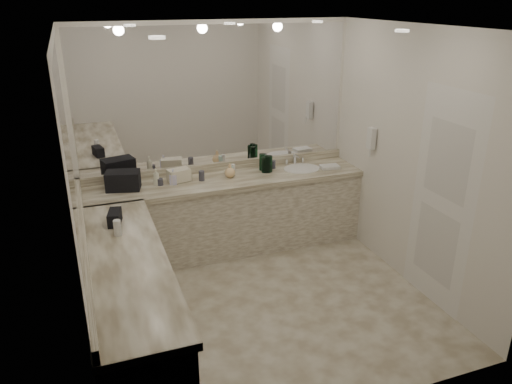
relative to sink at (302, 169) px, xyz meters
name	(u,v)px	position (x,y,z in m)	size (l,w,h in m)	color
floor	(263,302)	(-0.95, -1.20, -0.90)	(3.20, 3.20, 0.00)	beige
ceiling	(265,27)	(-0.95, -1.20, 1.71)	(3.20, 3.20, 0.00)	white
wall_back	(218,138)	(-0.95, 0.30, 0.41)	(3.20, 0.02, 2.60)	silver
wall_left	(76,204)	(-2.55, -1.20, 0.41)	(0.02, 3.00, 2.60)	silver
wall_right	(413,160)	(0.65, -1.20, 0.41)	(0.02, 3.00, 2.60)	silver
vanity_back_base	(227,217)	(-0.95, 0.00, -0.48)	(3.20, 0.60, 0.84)	silver
vanity_back_top	(226,181)	(-0.95, -0.01, -0.03)	(3.20, 0.64, 0.06)	beige
vanity_left_base	(130,310)	(-2.25, -1.50, -0.48)	(0.60, 2.40, 0.84)	silver
vanity_left_top	(126,262)	(-2.24, -1.50, -0.03)	(0.64, 2.42, 0.06)	beige
backsplash_back	(219,167)	(-0.95, 0.28, 0.05)	(3.20, 0.04, 0.10)	beige
backsplash_left	(84,242)	(-2.53, -1.20, 0.05)	(0.04, 3.00, 0.10)	beige
mirror_back	(217,97)	(-0.95, 0.29, 0.88)	(3.12, 0.01, 1.55)	white
mirror_left	(70,146)	(-2.54, -1.20, 0.88)	(0.01, 2.92, 1.55)	white
sink	(302,169)	(0.00, 0.00, 0.00)	(0.44, 0.44, 0.03)	white
faucet	(295,158)	(0.00, 0.21, 0.07)	(0.24, 0.16, 0.14)	silver
wall_phone	(371,138)	(0.61, -0.50, 0.46)	(0.06, 0.10, 0.24)	white
door	(442,202)	(0.64, -1.70, 0.16)	(0.02, 0.82, 2.10)	white
black_toiletry_bag	(123,180)	(-2.08, 0.05, 0.11)	(0.35, 0.22, 0.20)	black
black_bag_spill	(115,217)	(-2.25, -0.81, 0.07)	(0.10, 0.23, 0.12)	black
cream_cosmetic_case	(179,176)	(-1.47, 0.08, 0.07)	(0.24, 0.15, 0.14)	beige
hand_towel	(330,167)	(0.32, -0.10, 0.02)	(0.22, 0.15, 0.04)	white
lotion_left	(117,228)	(-2.25, -1.06, 0.08)	(0.06, 0.06, 0.15)	white
soap_bottle_a	(156,177)	(-1.73, 0.06, 0.10)	(0.07, 0.07, 0.19)	white
soap_bottle_b	(173,177)	(-1.55, 0.02, 0.09)	(0.08, 0.08, 0.17)	white
soap_bottle_c	(230,170)	(-0.89, 0.02, 0.08)	(0.12, 0.12, 0.16)	#F6CC8C
green_bottle_0	(266,165)	(-0.45, 0.03, 0.10)	(0.07, 0.07, 0.19)	#104523
green_bottle_1	(265,165)	(-0.46, 0.04, 0.10)	(0.07, 0.07, 0.18)	#104523
green_bottle_2	(262,162)	(-0.46, 0.13, 0.10)	(0.07, 0.07, 0.20)	#104523
green_bottle_3	(268,164)	(-0.43, 0.02, 0.11)	(0.06, 0.06, 0.21)	#104523
green_bottle_4	(270,164)	(-0.40, 0.04, 0.10)	(0.06, 0.06, 0.20)	#104523
amenity_bottle_0	(273,164)	(-0.31, 0.14, 0.05)	(0.06, 0.06, 0.10)	#3F3F4C
amenity_bottle_1	(263,168)	(-0.47, 0.07, 0.05)	(0.04, 0.04, 0.09)	#3F3F4C
amenity_bottle_2	(233,169)	(-0.83, 0.09, 0.07)	(0.05, 0.05, 0.13)	white
amenity_bottle_3	(202,176)	(-1.23, 0.03, 0.06)	(0.06, 0.06, 0.11)	#3F3F4C
amenity_bottle_4	(231,171)	(-0.86, 0.08, 0.06)	(0.06, 0.06, 0.11)	silver
amenity_bottle_5	(127,182)	(-2.03, 0.06, 0.08)	(0.07, 0.07, 0.15)	#9966B2
amenity_bottle_6	(160,182)	(-1.69, 0.04, 0.04)	(0.06, 0.06, 0.08)	#3F3F4C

